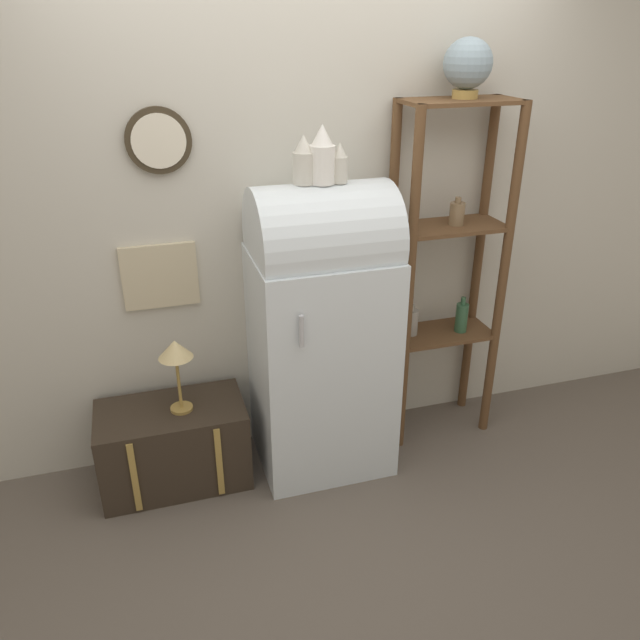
{
  "coord_description": "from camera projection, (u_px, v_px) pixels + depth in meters",
  "views": [
    {
      "loc": [
        -0.82,
        -2.39,
        2.16
      ],
      "look_at": [
        -0.01,
        0.27,
        0.83
      ],
      "focal_mm": 35.0,
      "sensor_mm": 36.0,
      "label": 1
    }
  ],
  "objects": [
    {
      "name": "ground_plane",
      "position": [
        337.0,
        487.0,
        3.21
      ],
      "size": [
        12.0,
        12.0,
        0.0
      ],
      "primitive_type": "plane",
      "color": "#60564C"
    },
    {
      "name": "wall_back",
      "position": [
        303.0,
        202.0,
        3.12
      ],
      "size": [
        7.0,
        0.09,
        2.7
      ],
      "color": "beige",
      "rests_on": "ground_plane"
    },
    {
      "name": "refrigerator",
      "position": [
        322.0,
        329.0,
        3.11
      ],
      "size": [
        0.67,
        0.58,
        1.51
      ],
      "color": "silver",
      "rests_on": "ground_plane"
    },
    {
      "name": "suitcase_trunk",
      "position": [
        174.0,
        445.0,
        3.18
      ],
      "size": [
        0.73,
        0.42,
        0.43
      ],
      "color": "#33281E",
      "rests_on": "ground_plane"
    },
    {
      "name": "shelf_unit",
      "position": [
        446.0,
        264.0,
        3.28
      ],
      "size": [
        0.59,
        0.31,
        1.84
      ],
      "color": "brown",
      "rests_on": "ground_plane"
    },
    {
      "name": "globe",
      "position": [
        468.0,
        65.0,
        2.88
      ],
      "size": [
        0.23,
        0.23,
        0.27
      ],
      "color": "#AD8942",
      "rests_on": "shelf_unit"
    },
    {
      "name": "vase_left",
      "position": [
        304.0,
        161.0,
        2.74
      ],
      "size": [
        0.1,
        0.1,
        0.21
      ],
      "color": "beige",
      "rests_on": "refrigerator"
    },
    {
      "name": "vase_center",
      "position": [
        323.0,
        156.0,
        2.74
      ],
      "size": [
        0.11,
        0.11,
        0.26
      ],
      "color": "white",
      "rests_on": "refrigerator"
    },
    {
      "name": "vase_right",
      "position": [
        340.0,
        164.0,
        2.77
      ],
      "size": [
        0.07,
        0.07,
        0.18
      ],
      "color": "beige",
      "rests_on": "refrigerator"
    },
    {
      "name": "desk_lamp",
      "position": [
        176.0,
        354.0,
        2.95
      ],
      "size": [
        0.17,
        0.17,
        0.38
      ],
      "color": "#AD8942",
      "rests_on": "suitcase_trunk"
    }
  ]
}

